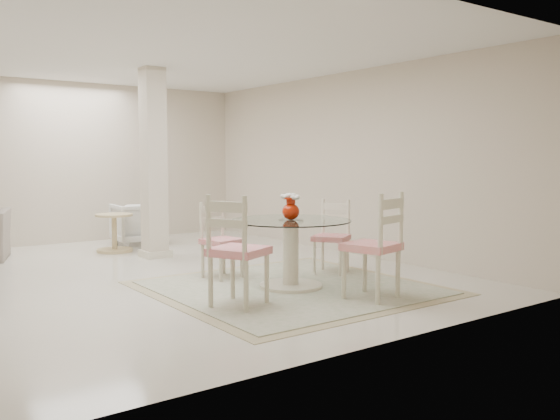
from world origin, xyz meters
TOP-DOWN VIEW (x-y plane):
  - ground at (0.00, 0.00)m, footprint 7.00×7.00m
  - room_shell at (0.00, 0.00)m, footprint 6.02×7.02m
  - column at (0.50, 1.30)m, footprint 0.30×0.30m
  - area_rug at (0.83, -1.52)m, footprint 2.84×2.84m
  - dining_table at (0.83, -1.52)m, footprint 1.31×1.31m
  - red_vase at (0.83, -1.52)m, footprint 0.22×0.21m
  - dining_chair_east at (1.77, -1.14)m, footprint 0.55×0.55m
  - dining_chair_north at (0.47, -0.57)m, footprint 0.46×0.46m
  - dining_chair_west at (-0.12, -1.90)m, footprint 0.64×0.64m
  - dining_chair_south at (1.20, -2.48)m, footprint 0.58×0.58m
  - armchair_white at (0.80, 2.66)m, footprint 0.80×0.82m
  - side_table at (0.20, 2.11)m, footprint 0.56×0.56m

SIDE VIEW (x-z plane):
  - ground at x=0.00m, z-range 0.00..0.00m
  - area_rug at x=0.83m, z-range 0.00..0.02m
  - side_table at x=0.20m, z-range -0.02..0.56m
  - armchair_white at x=0.80m, z-range 0.00..0.69m
  - dining_table at x=0.83m, z-range 0.01..0.76m
  - dining_chair_north at x=0.47m, z-range 0.03..1.03m
  - dining_chair_east at x=1.77m, z-range 0.03..1.03m
  - dining_chair_west at x=-0.12m, z-range 0.03..1.23m
  - dining_chair_south at x=1.20m, z-range 0.03..1.23m
  - red_vase at x=0.83m, z-range 0.76..1.04m
  - column at x=0.50m, z-range 0.00..2.70m
  - room_shell at x=0.00m, z-range 0.50..3.21m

